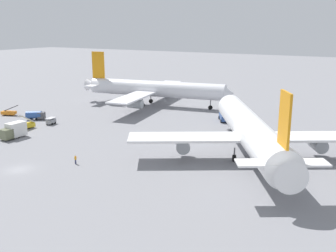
{
  "coord_description": "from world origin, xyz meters",
  "views": [
    {
      "loc": [
        55.32,
        -43.8,
        24.71
      ],
      "look_at": [
        15.39,
        26.51,
        4.0
      ],
      "focal_mm": 42.0,
      "sensor_mm": 36.0,
      "label": 1
    }
  ],
  "objects_px": {
    "airliner_being_pushed": "(250,131)",
    "pushback_tug": "(225,116)",
    "gse_baggage_cart_near_cluster": "(51,121)",
    "airliner_at_gate_left": "(154,89)",
    "gse_fuel_bowser_stubby": "(36,115)",
    "ground_crew_marshaller_foreground": "(75,159)",
    "gse_catering_truck_tall": "(14,131)",
    "gse_belt_loader_portside": "(9,112)",
    "gse_stair_truck_yellow": "(25,125)"
  },
  "relations": [
    {
      "from": "gse_baggage_cart_near_cluster",
      "to": "gse_catering_truck_tall",
      "type": "distance_m",
      "value": 13.65
    },
    {
      "from": "airliner_being_pushed",
      "to": "gse_belt_loader_portside",
      "type": "xyz_separation_m",
      "value": [
        -70.82,
        1.36,
        -4.4
      ]
    },
    {
      "from": "gse_baggage_cart_near_cluster",
      "to": "gse_belt_loader_portside",
      "type": "xyz_separation_m",
      "value": [
        -18.19,
        1.68,
        -0.04
      ]
    },
    {
      "from": "pushback_tug",
      "to": "gse_stair_truck_yellow",
      "type": "height_order",
      "value": "gse_stair_truck_yellow"
    },
    {
      "from": "airliner_at_gate_left",
      "to": "ground_crew_marshaller_foreground",
      "type": "xyz_separation_m",
      "value": [
        15.89,
        -53.67,
        -4.42
      ]
    },
    {
      "from": "gse_catering_truck_tall",
      "to": "airliner_at_gate_left",
      "type": "bearing_deg",
      "value": 80.27
    },
    {
      "from": "gse_catering_truck_tall",
      "to": "gse_belt_loader_portside",
      "type": "relative_size",
      "value": 1.17
    },
    {
      "from": "gse_catering_truck_tall",
      "to": "gse_belt_loader_portside",
      "type": "bearing_deg",
      "value": 143.46
    },
    {
      "from": "airliner_at_gate_left",
      "to": "gse_stair_truck_yellow",
      "type": "distance_m",
      "value": 42.63
    },
    {
      "from": "gse_baggage_cart_near_cluster",
      "to": "gse_catering_truck_tall",
      "type": "height_order",
      "value": "gse_catering_truck_tall"
    },
    {
      "from": "airliner_being_pushed",
      "to": "gse_fuel_bowser_stubby",
      "type": "relative_size",
      "value": 8.79
    },
    {
      "from": "airliner_being_pushed",
      "to": "gse_stair_truck_yellow",
      "type": "xyz_separation_m",
      "value": [
        -54.77,
        -6.77,
        -4.2
      ]
    },
    {
      "from": "airliner_at_gate_left",
      "to": "gse_baggage_cart_near_cluster",
      "type": "height_order",
      "value": "airliner_at_gate_left"
    },
    {
      "from": "gse_stair_truck_yellow",
      "to": "gse_belt_loader_portside",
      "type": "height_order",
      "value": "gse_stair_truck_yellow"
    },
    {
      "from": "gse_fuel_bowser_stubby",
      "to": "gse_belt_loader_portside",
      "type": "bearing_deg",
      "value": 179.49
    },
    {
      "from": "pushback_tug",
      "to": "gse_fuel_bowser_stubby",
      "type": "bearing_deg",
      "value": -151.54
    },
    {
      "from": "pushback_tug",
      "to": "gse_catering_truck_tall",
      "type": "height_order",
      "value": "gse_catering_truck_tall"
    },
    {
      "from": "ground_crew_marshaller_foreground",
      "to": "pushback_tug",
      "type": "bearing_deg",
      "value": 75.99
    },
    {
      "from": "ground_crew_marshaller_foreground",
      "to": "gse_fuel_bowser_stubby",
      "type": "bearing_deg",
      "value": 147.69
    },
    {
      "from": "gse_belt_loader_portside",
      "to": "gse_baggage_cart_near_cluster",
      "type": "bearing_deg",
      "value": -5.29
    },
    {
      "from": "gse_fuel_bowser_stubby",
      "to": "gse_baggage_cart_near_cluster",
      "type": "bearing_deg",
      "value": -12.41
    },
    {
      "from": "gse_catering_truck_tall",
      "to": "ground_crew_marshaller_foreground",
      "type": "relative_size",
      "value": 3.46
    },
    {
      "from": "airliner_at_gate_left",
      "to": "airliner_being_pushed",
      "type": "bearing_deg",
      "value": -38.62
    },
    {
      "from": "airliner_being_pushed",
      "to": "gse_stair_truck_yellow",
      "type": "height_order",
      "value": "airliner_being_pushed"
    },
    {
      "from": "airliner_at_gate_left",
      "to": "gse_belt_loader_portside",
      "type": "xyz_separation_m",
      "value": [
        -28.56,
        -32.4,
        -4.48
      ]
    },
    {
      "from": "gse_belt_loader_portside",
      "to": "gse_stair_truck_yellow",
      "type": "bearing_deg",
      "value": -26.87
    },
    {
      "from": "pushback_tug",
      "to": "airliner_at_gate_left",
      "type": "bearing_deg",
      "value": 163.27
    },
    {
      "from": "ground_crew_marshaller_foreground",
      "to": "gse_catering_truck_tall",
      "type": "bearing_deg",
      "value": 165.66
    },
    {
      "from": "airliner_at_gate_left",
      "to": "ground_crew_marshaller_foreground",
      "type": "height_order",
      "value": "airliner_at_gate_left"
    },
    {
      "from": "gse_belt_loader_portside",
      "to": "gse_fuel_bowser_stubby",
      "type": "relative_size",
      "value": 0.98
    },
    {
      "from": "pushback_tug",
      "to": "gse_baggage_cart_near_cluster",
      "type": "xyz_separation_m",
      "value": [
        -37.61,
        -25.89,
        -0.42
      ]
    },
    {
      "from": "airliner_being_pushed",
      "to": "pushback_tug",
      "type": "relative_size",
      "value": 5.22
    },
    {
      "from": "airliner_at_gate_left",
      "to": "gse_baggage_cart_near_cluster",
      "type": "distance_m",
      "value": 35.9
    },
    {
      "from": "gse_stair_truck_yellow",
      "to": "ground_crew_marshaller_foreground",
      "type": "height_order",
      "value": "gse_stair_truck_yellow"
    },
    {
      "from": "gse_catering_truck_tall",
      "to": "gse_fuel_bowser_stubby",
      "type": "distance_m",
      "value": 17.75
    },
    {
      "from": "gse_belt_loader_portside",
      "to": "pushback_tug",
      "type": "bearing_deg",
      "value": 23.45
    },
    {
      "from": "airliner_being_pushed",
      "to": "ground_crew_marshaller_foreground",
      "type": "distance_m",
      "value": 33.32
    },
    {
      "from": "pushback_tug",
      "to": "gse_stair_truck_yellow",
      "type": "bearing_deg",
      "value": -140.87
    },
    {
      "from": "gse_catering_truck_tall",
      "to": "airliner_being_pushed",
      "type": "bearing_deg",
      "value": 15.27
    },
    {
      "from": "gse_catering_truck_tall",
      "to": "ground_crew_marshaller_foreground",
      "type": "distance_m",
      "value": 24.83
    },
    {
      "from": "airliner_at_gate_left",
      "to": "gse_belt_loader_portside",
      "type": "height_order",
      "value": "airliner_at_gate_left"
    },
    {
      "from": "gse_baggage_cart_near_cluster",
      "to": "airliner_being_pushed",
      "type": "bearing_deg",
      "value": 0.35
    },
    {
      "from": "gse_fuel_bowser_stubby",
      "to": "pushback_tug",
      "type": "bearing_deg",
      "value": 28.46
    },
    {
      "from": "airliner_being_pushed",
      "to": "gse_fuel_bowser_stubby",
      "type": "bearing_deg",
      "value": 178.79
    },
    {
      "from": "gse_baggage_cart_near_cluster",
      "to": "gse_fuel_bowser_stubby",
      "type": "bearing_deg",
      "value": 167.59
    },
    {
      "from": "gse_fuel_bowser_stubby",
      "to": "gse_stair_truck_yellow",
      "type": "bearing_deg",
      "value": -57.69
    },
    {
      "from": "gse_baggage_cart_near_cluster",
      "to": "gse_belt_loader_portside",
      "type": "distance_m",
      "value": 18.26
    },
    {
      "from": "gse_catering_truck_tall",
      "to": "gse_fuel_bowser_stubby",
      "type": "xyz_separation_m",
      "value": [
        -9.44,
        15.03,
        -0.42
      ]
    },
    {
      "from": "gse_fuel_bowser_stubby",
      "to": "ground_crew_marshaller_foreground",
      "type": "distance_m",
      "value": 39.62
    },
    {
      "from": "airliner_at_gate_left",
      "to": "gse_fuel_bowser_stubby",
      "type": "distance_m",
      "value": 37.16
    }
  ]
}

